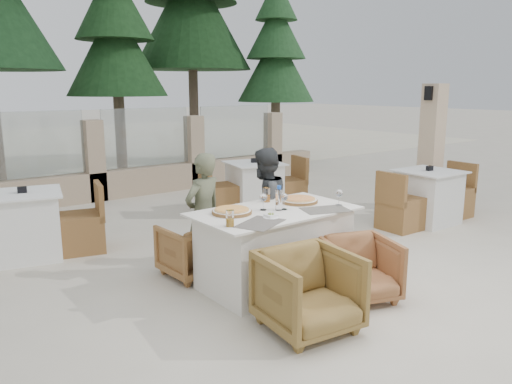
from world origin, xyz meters
TOP-DOWN VIEW (x-y plane):
  - ground at (0.00, 0.00)m, footprint 80.00×80.00m
  - perimeter_wall_far at (0.00, 4.80)m, footprint 10.00×0.34m
  - lantern_pillar at (4.20, 1.00)m, footprint 0.34×0.34m
  - pine_centre at (1.50, 7.20)m, footprint 2.20×2.20m
  - pine_mid_right at (3.80, 7.80)m, footprint 2.99×2.99m
  - pine_far_right at (5.50, 6.50)m, footprint 1.98×1.98m
  - dining_table at (0.03, -0.03)m, footprint 1.60×0.90m
  - placemat_near_left at (-0.39, -0.32)m, footprint 0.53×0.46m
  - placemat_near_right at (0.42, -0.32)m, footprint 0.53×0.44m
  - pizza_left at (-0.39, 0.12)m, footprint 0.39×0.39m
  - pizza_right at (0.44, 0.08)m, footprint 0.49×0.49m
  - water_bottle at (0.06, -0.05)m, footprint 0.08×0.08m
  - wine_glass_centre at (-0.06, 0.04)m, footprint 0.09×0.09m
  - wine_glass_near at (0.11, -0.07)m, footprint 0.08×0.08m
  - wine_glass_corner at (0.66, -0.27)m, footprint 0.10×0.10m
  - beer_glass_left at (-0.65, -0.24)m, footprint 0.08×0.08m
  - beer_glass_right at (0.19, 0.30)m, footprint 0.08×0.08m
  - olive_dish at (-0.19, -0.23)m, footprint 0.11×0.11m
  - armchair_far_left at (-0.48, 0.70)m, footprint 0.62×0.64m
  - armchair_far_right at (0.47, 0.60)m, footprint 0.82×0.84m
  - armchair_near_left at (-0.37, -0.93)m, footprint 0.79×0.81m
  - armchair_near_right at (0.43, -0.77)m, footprint 0.81×0.82m
  - diner_left at (-0.37, 0.65)m, footprint 0.53×0.41m
  - diner_right at (0.36, 0.55)m, footprint 0.75×0.65m
  - bg_table_a at (-1.72, 2.35)m, footprint 1.79×1.19m
  - bg_table_b at (1.77, 2.57)m, footprint 1.78×1.17m
  - bg_table_c at (3.28, 0.41)m, footprint 1.67×0.88m

SIDE VIEW (x-z plane):
  - ground at x=0.00m, z-range 0.00..0.00m
  - armchair_far_left at x=-0.48m, z-range 0.00..0.55m
  - armchair_near_right at x=0.43m, z-range 0.00..0.58m
  - armchair_far_right at x=0.47m, z-range 0.00..0.63m
  - armchair_near_left at x=-0.37m, z-range 0.00..0.66m
  - dining_table at x=0.03m, z-range 0.00..0.77m
  - bg_table_a at x=-1.72m, z-range 0.00..0.77m
  - bg_table_b at x=1.77m, z-range 0.00..0.77m
  - bg_table_c at x=3.28m, z-range 0.00..0.77m
  - diner_left at x=-0.37m, z-range 0.00..1.29m
  - diner_right at x=0.36m, z-range 0.00..1.30m
  - placemat_near_left at x=-0.39m, z-range 0.77..0.77m
  - placemat_near_right at x=0.42m, z-range 0.77..0.77m
  - olive_dish at x=-0.19m, z-range 0.77..0.81m
  - pizza_left at x=-0.39m, z-range 0.77..0.82m
  - pizza_right at x=0.44m, z-range 0.77..0.82m
  - perimeter_wall_far at x=0.00m, z-range 0.00..1.60m
  - beer_glass_left at x=-0.65m, z-range 0.77..0.91m
  - beer_glass_right at x=0.19m, z-range 0.77..0.92m
  - wine_glass_centre at x=-0.06m, z-range 0.77..0.95m
  - wine_glass_near at x=0.11m, z-range 0.77..0.95m
  - wine_glass_corner at x=0.66m, z-range 0.77..0.95m
  - water_bottle at x=0.06m, z-range 0.77..1.01m
  - lantern_pillar at x=4.20m, z-range 0.00..2.00m
  - pine_far_right at x=5.50m, z-range 0.00..4.50m
  - pine_centre at x=1.50m, z-range 0.00..5.00m
  - pine_mid_right at x=3.80m, z-range 0.00..6.80m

